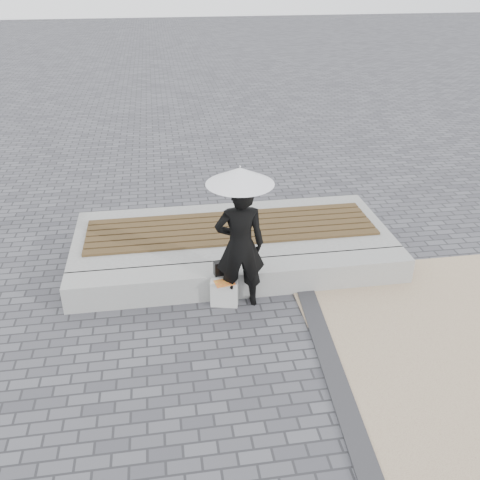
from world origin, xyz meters
The scene contains 10 objects.
ground centered at (0.00, 0.00, 0.00)m, with size 80.00×80.00×0.00m, color #535358.
edging_band centered at (0.75, -0.50, 0.02)m, with size 0.25×5.20×0.04m, color #323134.
seating_ledge centered at (0.00, 1.60, 0.20)m, with size 5.00×0.45×0.40m, color #A1A29D.
timber_platform centered at (0.00, 2.80, 0.20)m, with size 5.00×2.00×0.40m, color #A2A29D.
timber_decking centered at (0.00, 2.80, 0.42)m, with size 4.60×1.20×0.04m, color #533A1E, non-canonical shape.
woman centered at (-0.09, 1.29, 0.92)m, with size 0.67×0.44×1.83m, color black.
parasol centered at (-0.09, 1.29, 1.90)m, with size 0.87×0.87×1.11m.
handbag centered at (-0.29, 1.45, 0.50)m, with size 0.29×0.10×0.21m, color black.
canvas_tote centered at (-0.32, 1.28, 0.20)m, with size 0.37×0.16×0.39m, color silver.
magazine centered at (-0.32, 1.23, 0.40)m, with size 0.26×0.19×0.01m, color red.
Camera 1 is at (-1.04, -4.79, 4.32)m, focal length 39.76 mm.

